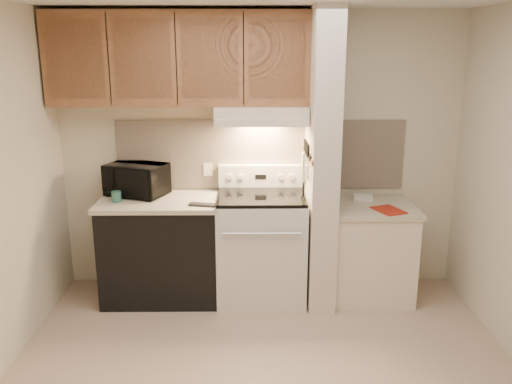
{
  "coord_description": "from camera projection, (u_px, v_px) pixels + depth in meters",
  "views": [
    {
      "loc": [
        -0.09,
        -3.34,
        2.2
      ],
      "look_at": [
        -0.05,
        0.75,
        1.08
      ],
      "focal_mm": 38.0,
      "sensor_mm": 36.0,
      "label": 1
    }
  ],
  "objects": [
    {
      "name": "range_knob_left_inner",
      "position": [
        241.0,
        177.0,
        4.87
      ],
      "size": [
        0.05,
        0.02,
        0.05
      ],
      "primitive_type": "cylinder",
      "rotation": [
        1.57,
        0.0,
        0.0
      ],
      "color": "silver",
      "rests_on": "range_backguard"
    },
    {
      "name": "cab_gap_c",
      "position": [
        244.0,
        59.0,
        4.37
      ],
      "size": [
        0.01,
        0.01,
        0.73
      ],
      "primitive_type": "cube",
      "color": "black",
      "rests_on": "upper_cabinets"
    },
    {
      "name": "wall_back",
      "position": [
        261.0,
        153.0,
        4.92
      ],
      "size": [
        3.6,
        2.5,
        0.02
      ],
      "primitive_type": "cube",
      "rotation": [
        1.57,
        0.0,
        0.0
      ],
      "color": "beige",
      "rests_on": "floor"
    },
    {
      "name": "white_box",
      "position": [
        363.0,
        198.0,
        4.86
      ],
      "size": [
        0.18,
        0.14,
        0.04
      ],
      "primitive_type": "cube",
      "rotation": [
        0.0,
        0.0,
        -0.16
      ],
      "color": "white",
      "rests_on": "right_countertop"
    },
    {
      "name": "hood_lip",
      "position": [
        262.0,
        123.0,
        4.41
      ],
      "size": [
        0.78,
        0.04,
        0.06
      ],
      "primitive_type": "cube",
      "color": "silver",
      "rests_on": "range_hood"
    },
    {
      "name": "range_knob_right_inner",
      "position": [
        281.0,
        177.0,
        4.87
      ],
      "size": [
        0.05,
        0.02,
        0.05
      ],
      "primitive_type": "cylinder",
      "rotation": [
        1.57,
        0.0,
        0.0
      ],
      "color": "silver",
      "rests_on": "range_backguard"
    },
    {
      "name": "knife_blade_e",
      "position": [
        304.0,
        162.0,
        4.7
      ],
      "size": [
        0.01,
        0.04,
        0.18
      ],
      "primitive_type": "cube",
      "color": "silver",
      "rests_on": "knife_strip"
    },
    {
      "name": "range_knob_left_outer",
      "position": [
        230.0,
        177.0,
        4.86
      ],
      "size": [
        0.05,
        0.02,
        0.05
      ],
      "primitive_type": "cylinder",
      "rotation": [
        1.57,
        0.0,
        0.0
      ],
      "color": "silver",
      "rests_on": "range_backguard"
    },
    {
      "name": "knife_blade_d",
      "position": [
        305.0,
        163.0,
        4.63
      ],
      "size": [
        0.01,
        0.04,
        0.16
      ],
      "primitive_type": "cube",
      "color": "silver",
      "rests_on": "knife_strip"
    },
    {
      "name": "cooktop",
      "position": [
        261.0,
        196.0,
        4.67
      ],
      "size": [
        0.74,
        0.64,
        0.03
      ],
      "primitive_type": "cube",
      "color": "black",
      "rests_on": "range_body"
    },
    {
      "name": "dishwasher_front",
      "position": [
        162.0,
        251.0,
        4.8
      ],
      "size": [
        1.0,
        0.63,
        0.87
      ],
      "primitive_type": "cube",
      "color": "black",
      "rests_on": "floor"
    },
    {
      "name": "right_countertop",
      "position": [
        373.0,
        208.0,
        4.7
      ],
      "size": [
        0.74,
        0.64,
        0.04
      ],
      "primitive_type": "cube",
      "color": "beige",
      "rests_on": "right_cab_base"
    },
    {
      "name": "knife_blade_b",
      "position": [
        307.0,
        169.0,
        4.47
      ],
      "size": [
        0.01,
        0.04,
        0.18
      ],
      "primitive_type": "cube",
      "color": "silver",
      "rests_on": "knife_strip"
    },
    {
      "name": "range_knob_right_outer",
      "position": [
        292.0,
        177.0,
        4.87
      ],
      "size": [
        0.05,
        0.02,
        0.05
      ],
      "primitive_type": "cylinder",
      "rotation": [
        1.57,
        0.0,
        0.0
      ],
      "color": "silver",
      "rests_on": "range_backguard"
    },
    {
      "name": "partition_pillar",
      "position": [
        321.0,
        161.0,
        4.58
      ],
      "size": [
        0.22,
        0.7,
        2.5
      ],
      "primitive_type": "cube",
      "color": "beige",
      "rests_on": "floor"
    },
    {
      "name": "pillar_trim",
      "position": [
        308.0,
        155.0,
        4.57
      ],
      "size": [
        0.01,
        0.7,
        0.04
      ],
      "primitive_type": "cube",
      "color": "#915C3B",
      "rests_on": "partition_pillar"
    },
    {
      "name": "knife_handle_e",
      "position": [
        305.0,
        145.0,
        4.64
      ],
      "size": [
        0.02,
        0.02,
        0.1
      ],
      "primitive_type": "cylinder",
      "color": "black",
      "rests_on": "knife_strip"
    },
    {
      "name": "range_hood",
      "position": [
        261.0,
        114.0,
        4.61
      ],
      "size": [
        0.78,
        0.44,
        0.15
      ],
      "primitive_type": "cube",
      "color": "silver",
      "rests_on": "upper_cabinets"
    },
    {
      "name": "cab_door_c",
      "position": [
        210.0,
        59.0,
        4.37
      ],
      "size": [
        0.46,
        0.01,
        0.63
      ],
      "primitive_type": "cube",
      "color": "#915C3B",
      "rests_on": "upper_cabinets"
    },
    {
      "name": "floor",
      "position": [
        264.0,
        369.0,
        3.8
      ],
      "size": [
        3.6,
        3.6,
        0.0
      ],
      "primitive_type": "plane",
      "color": "#BCA28F",
      "rests_on": "ground"
    },
    {
      "name": "knife_blade_a",
      "position": [
        308.0,
        170.0,
        4.38
      ],
      "size": [
        0.01,
        0.03,
        0.16
      ],
      "primitive_type": "cube",
      "color": "silver",
      "rests_on": "knife_strip"
    },
    {
      "name": "range_display",
      "position": [
        261.0,
        177.0,
        4.87
      ],
      "size": [
        0.1,
        0.01,
        0.04
      ],
      "primitive_type": "cube",
      "color": "black",
      "rests_on": "range_backguard"
    },
    {
      "name": "knife_blade_c",
      "position": [
        306.0,
        168.0,
        4.54
      ],
      "size": [
        0.01,
        0.04,
        0.2
      ],
      "primitive_type": "cube",
      "color": "silver",
      "rests_on": "knife_strip"
    },
    {
      "name": "range_backguard",
      "position": [
        261.0,
        176.0,
        4.91
      ],
      "size": [
        0.76,
        0.08,
        0.2
      ],
      "primitive_type": "cube",
      "color": "silver",
      "rests_on": "range_body"
    },
    {
      "name": "spoon_rest",
      "position": [
        204.0,
        205.0,
        4.48
      ],
      "size": [
        0.25,
        0.13,
        0.02
      ],
      "primitive_type": "cube",
      "rotation": [
        0.0,
        0.0,
        -0.21
      ],
      "color": "black",
      "rests_on": "left_countertop"
    },
    {
      "name": "cab_door_b",
      "position": [
        142.0,
        59.0,
        4.36
      ],
      "size": [
        0.46,
        0.01,
        0.63
      ],
      "primitive_type": "cube",
      "color": "#915C3B",
      "rests_on": "upper_cabinets"
    },
    {
      "name": "knife_handle_a",
      "position": [
        309.0,
        151.0,
        4.35
      ],
      "size": [
        0.02,
        0.02,
        0.1
      ],
      "primitive_type": "cylinder",
      "color": "black",
      "rests_on": "knife_strip"
    },
    {
      "name": "knife_handle_c",
      "position": [
        307.0,
        148.0,
        4.5
      ],
      "size": [
        0.02,
        0.02,
        0.1
      ],
      "primitive_type": "cylinder",
      "color": "black",
      "rests_on": "knife_strip"
    },
    {
      "name": "range_body",
      "position": [
        261.0,
        248.0,
        4.79
      ],
      "size": [
        0.76,
        0.65,
        0.92
      ],
      "primitive_type": "cube",
      "color": "silver",
      "rests_on": "floor"
    },
    {
      "name": "teal_jar",
      "position": [
        116.0,
        197.0,
        4.59
      ],
      "size": [
        0.1,
        0.1,
        0.09
      ],
      "primitive_type": "cylinder",
      "rotation": [
        0.0,
        0.0,
        -0.26
      ],
      "color": "#2F685B",
      "rests_on": "left_countertop"
    },
    {
      "name": "upper_cabinets",
      "position": [
        179.0,
        59.0,
        4.52
      ],
      "size": [
        2.18,
        0.33,
        0.77
      ],
      "primitive_type": "cube",
      "color": "#915C3B",
      "rests_on": "wall_back"
    },
    {
      "name": "oven_handle",
      "position": [
        262.0,
        234.0,
        4.38
      ],
      "size": [
        0.65,
        0.02,
        0.02
      ],
      "primitive_type": "cylinder",
      "rotation": [
        0.0,
        1.57,
        0.0
      ],
      "color": "silver",
      "rests_on": "range_body"
    },
    {
      "name": "cab_gap_a",
      "position": [
        108.0,
        59.0,
        4.36
      ],
      "size": [
        0.01,
        0.01,
        0.73
      ],
      "primitive_type": "cube",
      "color": "black",
      "rests_on": "upper_cabinets"
    },
    {
      "name": "oven_window",
      "position": [
        262.0,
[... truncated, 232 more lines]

